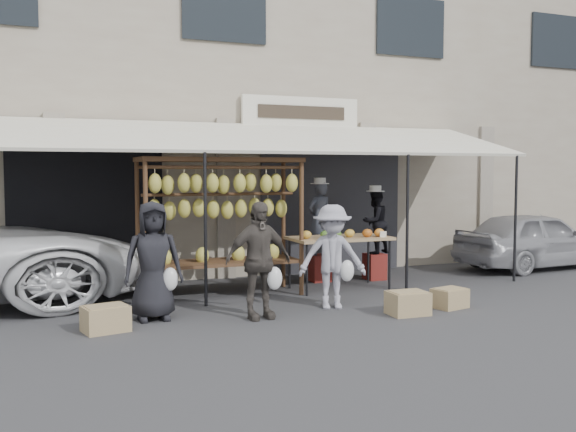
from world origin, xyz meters
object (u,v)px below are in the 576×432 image
crate_near_a (408,303)px  crate_near_b (450,298)px  produce_table (340,239)px  customer_right (332,257)px  customer_left (153,261)px  sedan (535,240)px  banana_rack (221,199)px  crate_far (106,319)px  vendor_left (320,218)px  customer_mid (258,260)px  vendor_right (375,222)px

crate_near_a → crate_near_b: 0.83m
produce_table → customer_right: 1.53m
customer_left → produce_table: bearing=18.9°
crate_near_b → sedan: bearing=32.8°
banana_rack → customer_right: 2.09m
customer_right → crate_far: bearing=-160.2°
vendor_left → crate_near_a: bearing=79.4°
customer_mid → crate_near_a: (2.03, -0.57, -0.64)m
vendor_left → sedan: 4.85m
banana_rack → vendor_right: 3.19m
customer_left → crate_near_b: 4.34m
vendor_left → crate_near_b: bearing=95.7°
banana_rack → vendor_right: banana_rack is taller
sedan → customer_left: bearing=98.1°
customer_mid → crate_far: bearing=174.8°
customer_right → sedan: bearing=35.5°
customer_left → crate_far: 1.03m
banana_rack → crate_near_b: banana_rack is taller
vendor_left → crate_near_a: size_ratio=2.47×
crate_far → produce_table: bearing=20.3°
customer_left → crate_near_a: (3.38, -1.03, -0.65)m
banana_rack → sedan: bearing=4.0°
banana_rack → customer_right: size_ratio=1.70×
vendor_left → banana_rack: bearing=8.5°
banana_rack → customer_mid: (0.04, -1.66, -0.77)m
banana_rack → produce_table: banana_rack is taller
vendor_left → vendor_right: (1.04, -0.20, -0.07)m
crate_near_a → sedan: sedan is taller
vendor_right → customer_mid: (-3.06, -2.19, -0.28)m
vendor_left → customer_mid: (-2.02, -2.39, -0.35)m
vendor_right → crate_near_a: size_ratio=2.20×
vendor_right → banana_rack: bearing=-8.6°
vendor_right → customer_mid: 3.78m
produce_table → vendor_left: (0.00, 0.85, 0.29)m
vendor_right → crate_far: size_ratio=2.21×
vendor_left → crate_far: size_ratio=2.48×
customer_mid → customer_right: size_ratio=1.05×
produce_table → vendor_right: bearing=32.2°
customer_mid → sedan: bearing=13.4°
crate_far → sedan: (8.85, 2.11, 0.44)m
crate_far → vendor_right: bearing=22.9°
crate_far → customer_right: bearing=3.2°
crate_far → banana_rack: bearing=39.3°
customer_left → crate_near_a: 3.59m
customer_right → banana_rack: bearing=148.0°
vendor_left → customer_right: 2.34m
customer_right → crate_near_a: bearing=-28.0°
produce_table → customer_mid: size_ratio=1.05×
customer_left → customer_right: 2.59m
produce_table → customer_left: 3.53m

